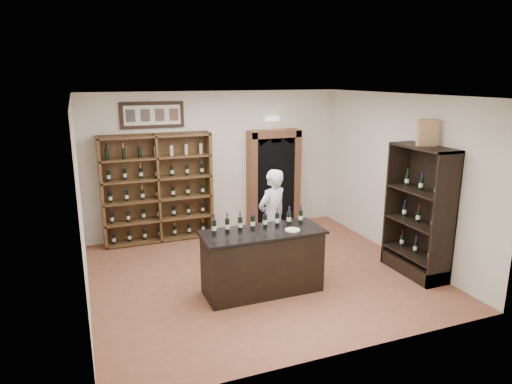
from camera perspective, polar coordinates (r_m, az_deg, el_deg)
floor at (r=7.93m, az=0.50°, el=-10.23°), size 5.50×5.50×0.00m
ceiling at (r=7.22m, az=0.55°, el=11.98°), size 5.50×5.50×0.00m
wall_back at (r=9.75m, az=-4.95°, el=3.64°), size 5.50×0.04×3.00m
wall_left at (r=6.93m, az=-21.09°, el=-1.66°), size 0.04×5.00×3.00m
wall_right at (r=8.81m, az=17.38°, el=1.89°), size 0.04×5.00×3.00m
wine_shelf at (r=9.40m, az=-12.23°, el=0.47°), size 2.20×0.38×2.20m
framed_picture at (r=9.30m, az=-12.84°, el=9.36°), size 1.25×0.04×0.52m
arched_doorway at (r=10.08m, az=2.20°, el=1.94°), size 1.17×0.35×2.17m
emergency_light at (r=9.97m, az=2.06°, el=9.14°), size 0.30×0.10×0.10m
tasting_counter at (r=7.15m, az=0.81°, el=-8.73°), size 1.88×0.78×1.00m
counter_bottle_0 at (r=6.85m, az=-5.25°, el=-4.37°), size 0.07×0.07×0.30m
counter_bottle_1 at (r=6.91m, az=-3.61°, el=-4.18°), size 0.07×0.07×0.30m
counter_bottle_2 at (r=6.97m, az=-2.00°, el=-3.99°), size 0.07×0.07×0.30m
counter_bottle_3 at (r=7.03m, az=-0.41°, el=-3.80°), size 0.07×0.07×0.30m
counter_bottle_4 at (r=7.11m, az=1.14°, el=-3.61°), size 0.07×0.07×0.30m
counter_bottle_5 at (r=7.18m, az=2.66°, el=-3.43°), size 0.07×0.07×0.30m
counter_bottle_6 at (r=7.27m, az=4.15°, el=-3.24°), size 0.07×0.07×0.30m
counter_bottle_7 at (r=7.35m, az=5.60°, el=-3.06°), size 0.07×0.07×0.30m
side_cabinet at (r=8.20m, az=19.65°, el=-4.61°), size 0.48×1.20×2.20m
shopkeeper at (r=8.10m, az=2.04°, el=-3.15°), size 0.74×0.62×1.73m
plate at (r=7.01m, az=4.59°, el=-4.75°), size 0.23×0.23×0.02m
wine_crate at (r=7.84m, az=20.62°, el=6.96°), size 0.33×0.23×0.43m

